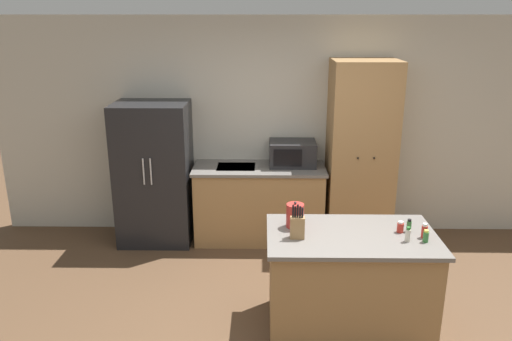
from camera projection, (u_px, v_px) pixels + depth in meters
The scene contains 14 objects.
ground_plane at pixel (308, 341), 4.16m from camera, with size 14.00×14.00×0.00m, color brown.
wall_back at pixel (295, 128), 5.99m from camera, with size 7.20×0.06×2.60m.
refrigerator at pixel (155, 173), 5.81m from camera, with size 0.84×0.68×1.66m.
back_counter at pixel (259, 203), 5.93m from camera, with size 1.54×0.64×0.91m.
pantry_cabinet at pixel (360, 154), 5.73m from camera, with size 0.74×0.63×2.13m.
kitchen_island at pixel (349, 281), 4.22m from camera, with size 1.39×0.84×0.88m.
microwave at pixel (292, 153), 5.83m from camera, with size 0.54×0.41×0.28m.
knife_block at pixel (297, 226), 3.99m from camera, with size 0.11×0.07×0.29m.
spice_bottle_tall_dark at pixel (424, 231), 4.01m from camera, with size 0.05×0.05×0.12m.
spice_bottle_short_red at pixel (426, 236), 3.94m from camera, with size 0.04×0.04×0.10m.
spice_bottle_amber_oil at pixel (400, 227), 4.12m from camera, with size 0.06×0.06×0.10m.
spice_bottle_green_herb at pixel (409, 226), 4.12m from camera, with size 0.04×0.04×0.11m.
spice_bottle_pale_salt at pixel (408, 235), 3.94m from camera, with size 0.04×0.04×0.12m.
kettle at pixel (295, 216), 4.20m from camera, with size 0.15×0.15×0.23m.
Camera 1 is at (-0.38, -3.54, 2.61)m, focal length 35.00 mm.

